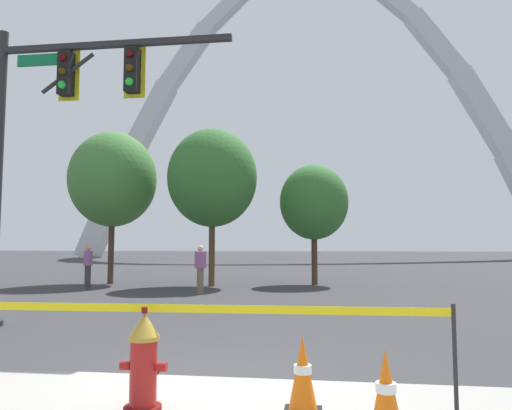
% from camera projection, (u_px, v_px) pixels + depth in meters
% --- Properties ---
extents(ground_plane, '(240.00, 240.00, 0.00)m').
position_uv_depth(ground_plane, '(210.00, 380.00, 5.64)').
color(ground_plane, '#333335').
extents(fire_hydrant, '(0.46, 0.48, 0.99)m').
position_uv_depth(fire_hydrant, '(144.00, 361.00, 4.63)').
color(fire_hydrant, '#5E0F0D').
rests_on(fire_hydrant, ground).
extents(caution_tape_barrier, '(6.30, 0.21, 1.04)m').
position_uv_depth(caution_tape_barrier, '(131.00, 331.00, 4.78)').
color(caution_tape_barrier, '#232326').
rests_on(caution_tape_barrier, ground).
extents(traffic_cone_mid_sidewalk, '(0.36, 0.36, 0.73)m').
position_uv_depth(traffic_cone_mid_sidewalk, '(303.00, 375.00, 4.54)').
color(traffic_cone_mid_sidewalk, black).
rests_on(traffic_cone_mid_sidewalk, ground).
extents(traffic_cone_curb_edge, '(0.36, 0.36, 0.73)m').
position_uv_depth(traffic_cone_curb_edge, '(386.00, 394.00, 3.96)').
color(traffic_cone_curb_edge, black).
rests_on(traffic_cone_curb_edge, ground).
extents(traffic_signal_gantry, '(5.02, 0.44, 6.00)m').
position_uv_depth(traffic_signal_gantry, '(52.00, 122.00, 9.58)').
color(traffic_signal_gantry, '#232326').
rests_on(traffic_signal_gantry, ground).
extents(monument_arch, '(58.68, 2.55, 37.82)m').
position_uv_depth(monument_arch, '(308.00, 119.00, 58.50)').
color(monument_arch, silver).
rests_on(monument_arch, ground).
extents(tree_far_left, '(3.63, 3.63, 6.35)m').
position_uv_depth(tree_far_left, '(113.00, 179.00, 20.05)').
color(tree_far_left, '#473323').
rests_on(tree_far_left, ground).
extents(tree_left_mid, '(3.55, 3.55, 6.21)m').
position_uv_depth(tree_left_mid, '(212.00, 178.00, 18.91)').
color(tree_left_mid, brown).
rests_on(tree_left_mid, ground).
extents(tree_center_left, '(2.79, 2.79, 4.89)m').
position_uv_depth(tree_center_left, '(314.00, 202.00, 19.52)').
color(tree_center_left, '#473323').
rests_on(tree_center_left, ground).
extents(pedestrian_walking_left, '(0.22, 0.35, 1.59)m').
position_uv_depth(pedestrian_walking_left, '(88.00, 266.00, 17.51)').
color(pedestrian_walking_left, '#38383D').
rests_on(pedestrian_walking_left, ground).
extents(pedestrian_standing_center, '(0.39, 0.35, 1.59)m').
position_uv_depth(pedestrian_standing_center, '(200.00, 269.00, 15.54)').
color(pedestrian_standing_center, brown).
rests_on(pedestrian_standing_center, ground).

